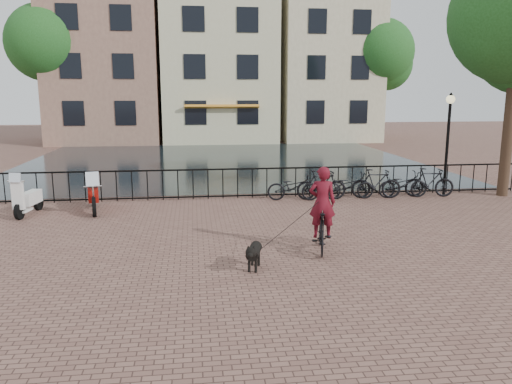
{
  "coord_description": "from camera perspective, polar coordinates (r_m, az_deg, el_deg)",
  "views": [
    {
      "loc": [
        -1.45,
        -8.54,
        3.53
      ],
      "look_at": [
        0.0,
        3.0,
        1.2
      ],
      "focal_mm": 35.0,
      "sensor_mm": 36.0,
      "label": 1
    }
  ],
  "objects": [
    {
      "name": "scooter",
      "position": [
        15.98,
        -24.62,
        0.04
      ],
      "size": [
        0.65,
        1.53,
        1.37
      ],
      "rotation": [
        0.0,
        0.0,
        -0.16
      ],
      "color": "white",
      "rests_on": "ground"
    },
    {
      "name": "motorcycle",
      "position": [
        15.73,
        -18.15,
        0.3
      ],
      "size": [
        0.82,
        1.95,
        1.35
      ],
      "rotation": [
        0.0,
        0.0,
        0.2
      ],
      "color": "#9C110B",
      "rests_on": "ground"
    },
    {
      "name": "tree_far_right",
      "position": [
        38.11,
        14.04,
        15.23
      ],
      "size": [
        4.76,
        4.76,
        8.76
      ],
      "color": "black",
      "rests_on": "ground"
    },
    {
      "name": "canal_water",
      "position": [
        26.12,
        -3.91,
        3.52
      ],
      "size": [
        20.0,
        20.0,
        0.0
      ],
      "primitive_type": "plane",
      "color": "black",
      "rests_on": "ground"
    },
    {
      "name": "tree_far_left",
      "position": [
        36.94,
        -22.97,
        15.42
      ],
      "size": [
        5.04,
        5.04,
        9.27
      ],
      "color": "black",
      "rests_on": "ground"
    },
    {
      "name": "canal_house_left",
      "position": [
        39.12,
        -16.61,
        15.07
      ],
      "size": [
        7.5,
        9.0,
        12.8
      ],
      "color": "brown",
      "rests_on": "ground"
    },
    {
      "name": "parked_bike_2",
      "position": [
        17.03,
        10.57,
        0.71
      ],
      "size": [
        1.73,
        0.63,
        0.9
      ],
      "primitive_type": "imported",
      "rotation": [
        0.0,
        0.0,
        1.55
      ],
      "color": "black",
      "rests_on": "ground"
    },
    {
      "name": "lamp_post",
      "position": [
        18.35,
        21.15,
        6.97
      ],
      "size": [
        0.3,
        0.3,
        3.45
      ],
      "color": "black",
      "rests_on": "ground"
    },
    {
      "name": "railing",
      "position": [
        16.88,
        -2.11,
        0.99
      ],
      "size": [
        20.0,
        0.05,
        1.02
      ],
      "color": "black",
      "rests_on": "ground"
    },
    {
      "name": "parked_bike_0",
      "position": [
        16.56,
        4.29,
        0.57
      ],
      "size": [
        1.78,
        0.82,
        0.9
      ],
      "primitive_type": "imported",
      "rotation": [
        0.0,
        0.0,
        1.44
      ],
      "color": "black",
      "rests_on": "ground"
    },
    {
      "name": "parked_bike_1",
      "position": [
        16.76,
        7.48,
        0.81
      ],
      "size": [
        1.68,
        0.55,
        1.0
      ],
      "primitive_type": "imported",
      "rotation": [
        0.0,
        0.0,
        1.52
      ],
      "color": "black",
      "rests_on": "ground"
    },
    {
      "name": "dog",
      "position": [
        10.17,
        -0.23,
        -7.18
      ],
      "size": [
        0.52,
        0.94,
        0.6
      ],
      "rotation": [
        0.0,
        0.0,
        -0.27
      ],
      "color": "black",
      "rests_on": "ground"
    },
    {
      "name": "parked_bike_3",
      "position": [
        17.34,
        13.57,
        0.94
      ],
      "size": [
        1.71,
        0.71,
        1.0
      ],
      "primitive_type": "imported",
      "rotation": [
        0.0,
        0.0,
        1.42
      ],
      "color": "black",
      "rests_on": "ground"
    },
    {
      "name": "parked_bike_4",
      "position": [
        17.7,
        16.44,
        0.84
      ],
      "size": [
        1.72,
        0.6,
        0.9
      ],
      "primitive_type": "imported",
      "rotation": [
        0.0,
        0.0,
        1.57
      ],
      "color": "black",
      "rests_on": "ground"
    },
    {
      "name": "parked_bike_5",
      "position": [
        18.09,
        19.21,
        1.04
      ],
      "size": [
        1.72,
        0.72,
        1.0
      ],
      "primitive_type": "imported",
      "rotation": [
        0.0,
        0.0,
        1.41
      ],
      "color": "black",
      "rests_on": "ground"
    },
    {
      "name": "canal_house_mid",
      "position": [
        38.66,
        -4.39,
        14.79
      ],
      "size": [
        8.0,
        9.5,
        11.8
      ],
      "color": "#BFBB91",
      "rests_on": "ground"
    },
    {
      "name": "cyclist",
      "position": [
        11.26,
        7.55,
        -2.5
      ],
      "size": [
        0.82,
        1.71,
        2.26
      ],
      "rotation": [
        0.0,
        0.0,
        2.92
      ],
      "color": "black",
      "rests_on": "ground"
    },
    {
      "name": "ground",
      "position": [
        9.35,
        2.33,
        -10.85
      ],
      "size": [
        100.0,
        100.0,
        0.0
      ],
      "primitive_type": "plane",
      "color": "brown",
      "rests_on": "ground"
    },
    {
      "name": "canal_house_right",
      "position": [
        39.93,
        7.59,
        15.7
      ],
      "size": [
        7.0,
        9.0,
        13.3
      ],
      "color": "tan",
      "rests_on": "ground"
    }
  ]
}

